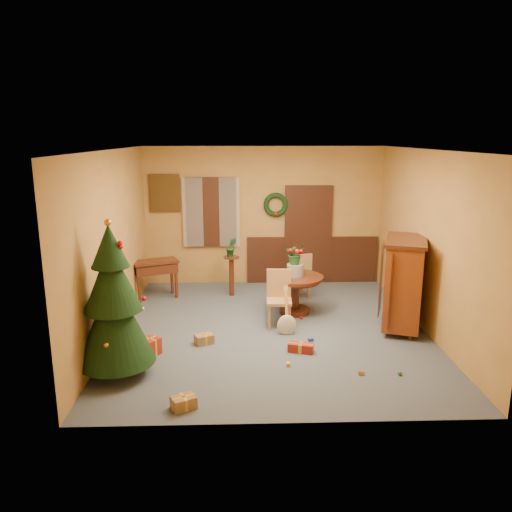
{
  "coord_description": "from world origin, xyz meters",
  "views": [
    {
      "loc": [
        -0.51,
        -7.68,
        3.11
      ],
      "look_at": [
        -0.24,
        0.4,
        1.15
      ],
      "focal_mm": 35.0,
      "sensor_mm": 36.0,
      "label": 1
    }
  ],
  "objects_px": {
    "christmas_tree": "(113,303)",
    "chair_near": "(279,296)",
    "writing_desk": "(155,270)",
    "dining_table": "(295,287)",
    "sideboard": "(404,281)"
  },
  "relations": [
    {
      "from": "dining_table",
      "to": "chair_near",
      "type": "relative_size",
      "value": 1.07
    },
    {
      "from": "christmas_tree",
      "to": "writing_desk",
      "type": "bearing_deg",
      "value": 90.0
    },
    {
      "from": "dining_table",
      "to": "writing_desk",
      "type": "height_order",
      "value": "writing_desk"
    },
    {
      "from": "chair_near",
      "to": "writing_desk",
      "type": "bearing_deg",
      "value": 146.93
    },
    {
      "from": "christmas_tree",
      "to": "sideboard",
      "type": "height_order",
      "value": "christmas_tree"
    },
    {
      "from": "dining_table",
      "to": "christmas_tree",
      "type": "xyz_separation_m",
      "value": [
        -2.62,
        -2.28,
        0.52
      ]
    },
    {
      "from": "dining_table",
      "to": "chair_near",
      "type": "distance_m",
      "value": 0.64
    },
    {
      "from": "dining_table",
      "to": "writing_desk",
      "type": "distance_m",
      "value": 2.78
    },
    {
      "from": "chair_near",
      "to": "christmas_tree",
      "type": "distance_m",
      "value": 2.91
    },
    {
      "from": "writing_desk",
      "to": "sideboard",
      "type": "xyz_separation_m",
      "value": [
        4.3,
        -1.71,
        0.24
      ]
    },
    {
      "from": "christmas_tree",
      "to": "writing_desk",
      "type": "relative_size",
      "value": 2.21
    },
    {
      "from": "chair_near",
      "to": "christmas_tree",
      "type": "xyz_separation_m",
      "value": [
        -2.29,
        -1.72,
        0.49
      ]
    },
    {
      "from": "chair_near",
      "to": "writing_desk",
      "type": "distance_m",
      "value": 2.73
    },
    {
      "from": "dining_table",
      "to": "sideboard",
      "type": "height_order",
      "value": "sideboard"
    },
    {
      "from": "christmas_tree",
      "to": "chair_near",
      "type": "bearing_deg",
      "value": 36.98
    }
  ]
}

